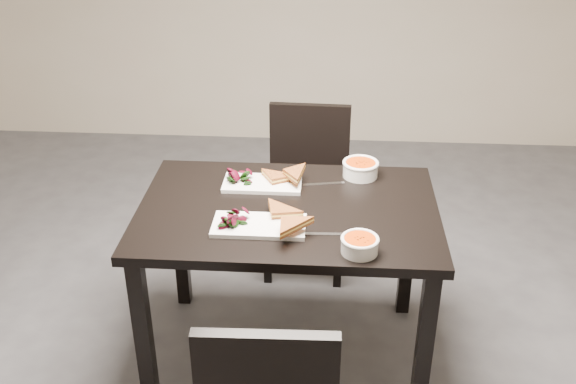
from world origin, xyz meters
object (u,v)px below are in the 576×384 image
Objects in this scene: table at (288,228)px; plate_near at (259,226)px; soup_bowl_far at (360,168)px; plate_far at (262,184)px; chair_far at (308,178)px; soup_bowl_near at (360,244)px.

plate_near is (-0.10, -0.16, 0.11)m from table.
plate_far is at bearing -164.35° from soup_bowl_far.
chair_far is 0.62m from soup_bowl_far.
chair_far reaches higher than soup_bowl_near.
plate_near is at bearing 159.01° from soup_bowl_near.
soup_bowl_near is at bearing -91.86° from soup_bowl_far.
soup_bowl_near is at bearing -20.99° from plate_near.
table is at bearing -56.26° from plate_far.
soup_bowl_far is at bearing 49.40° from plate_near.
soup_bowl_near is at bearing -47.95° from table.
soup_bowl_far is (0.39, 0.46, 0.03)m from plate_near.
plate_far is 2.09× the size of soup_bowl_far.
plate_far is (-0.02, 0.34, -0.00)m from plate_near.
table is at bearing 58.56° from plate_near.
chair_far is at bearing 86.36° from table.
table is 0.44m from soup_bowl_far.
plate_far is (-0.40, 0.49, -0.03)m from soup_bowl_near.
plate_far is at bearing 129.17° from soup_bowl_near.
chair_far is 5.38× the size of soup_bowl_far.
chair_far reaches higher than plate_near.
chair_far is (0.05, 0.78, -0.17)m from table.
plate_near is 0.34m from plate_far.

